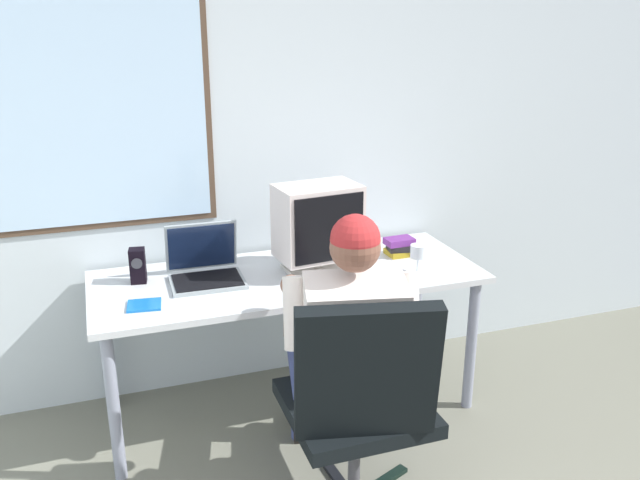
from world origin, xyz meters
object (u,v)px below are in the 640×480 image
(crt_monitor, at_px, (318,223))
(cd_case, at_px, (144,305))
(book_stack, at_px, (400,247))
(person_seated, at_px, (348,344))
(desk_speaker, at_px, (138,266))
(laptop, at_px, (205,265))
(desk, at_px, (289,289))
(wine_glass, at_px, (418,253))
(office_chair, at_px, (360,397))

(crt_monitor, height_order, cd_case, crt_monitor)
(book_stack, xyz_separation_m, cd_case, (-1.32, -0.22, -0.04))
(person_seated, bearing_deg, desk_speaker, 135.31)
(person_seated, xyz_separation_m, crt_monitor, (0.08, 0.61, 0.32))
(laptop, height_order, cd_case, laptop)
(desk, height_order, laptop, laptop)
(person_seated, xyz_separation_m, wine_glass, (0.53, 0.44, 0.18))
(desk, xyz_separation_m, cd_case, (-0.69, -0.15, 0.08))
(desk, xyz_separation_m, person_seated, (0.07, -0.62, -0.00))
(wine_glass, xyz_separation_m, desk_speaker, (-1.29, 0.31, -0.02))
(cd_case, bearing_deg, laptop, 37.40)
(laptop, height_order, desk_speaker, laptop)
(laptop, bearing_deg, book_stack, -0.56)
(person_seated, bearing_deg, desk, 96.44)
(laptop, bearing_deg, person_seated, -56.75)
(desk, xyz_separation_m, desk_speaker, (-0.69, 0.13, 0.16))
(crt_monitor, relative_size, book_stack, 2.63)
(person_seated, relative_size, crt_monitor, 2.89)
(crt_monitor, bearing_deg, person_seated, -97.46)
(cd_case, bearing_deg, crt_monitor, 9.93)
(crt_monitor, bearing_deg, office_chair, -98.76)
(desk, bearing_deg, office_chair, -89.15)
(crt_monitor, distance_m, desk_speaker, 0.86)
(desk, height_order, office_chair, office_chair)
(crt_monitor, relative_size, cd_case, 2.75)
(office_chair, xyz_separation_m, crt_monitor, (0.14, 0.88, 0.40))
(desk, xyz_separation_m, laptop, (-0.39, 0.08, 0.14))
(person_seated, distance_m, book_stack, 0.89)
(person_seated, height_order, crt_monitor, person_seated)
(crt_monitor, height_order, wine_glass, crt_monitor)
(desk_speaker, distance_m, book_stack, 1.32)
(person_seated, bearing_deg, book_stack, 50.87)
(crt_monitor, height_order, desk_speaker, crt_monitor)
(desk, distance_m, desk_speaker, 0.72)
(wine_glass, bearing_deg, cd_case, 178.99)
(office_chair, height_order, laptop, office_chair)
(person_seated, relative_size, cd_case, 7.93)
(person_seated, xyz_separation_m, desk_speaker, (-0.76, 0.75, 0.16))
(office_chair, bearing_deg, desk, 90.85)
(person_seated, height_order, cd_case, person_seated)
(office_chair, distance_m, crt_monitor, 0.98)
(crt_monitor, height_order, book_stack, crt_monitor)
(office_chair, bearing_deg, desk_speaker, 124.40)
(wine_glass, bearing_deg, office_chair, -129.46)
(person_seated, xyz_separation_m, laptop, (-0.46, 0.70, 0.15))
(office_chair, xyz_separation_m, desk_speaker, (-0.70, 1.02, 0.24))
(crt_monitor, xyz_separation_m, desk_speaker, (-0.84, 0.14, -0.16))
(person_seated, bearing_deg, cd_case, 148.65)
(wine_glass, relative_size, cd_case, 0.88)
(book_stack, relative_size, cd_case, 1.05)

